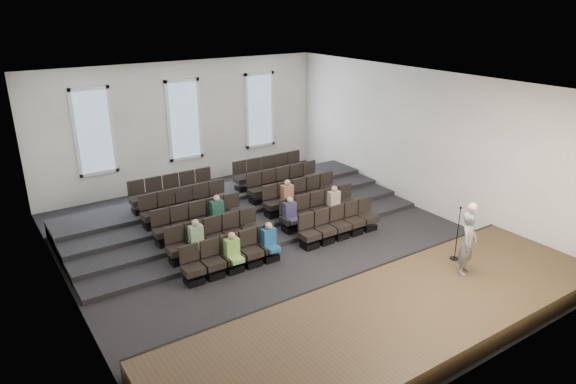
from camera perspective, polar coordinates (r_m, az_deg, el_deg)
name	(u,v)px	position (r m, az deg, el deg)	size (l,w,h in m)	color
ground	(279,246)	(16.04, -0.98, -6.03)	(14.00, 14.00, 0.00)	black
ceiling	(278,84)	(14.51, -1.10, 11.96)	(12.00, 14.00, 0.02)	white
wall_back	(184,125)	(21.13, -11.50, 7.35)	(12.00, 0.04, 5.00)	white
wall_front	(482,266)	(10.36, 20.71, -7.71)	(12.00, 0.04, 5.00)	white
wall_left	(62,214)	(13.06, -23.85, -2.27)	(0.04, 14.00, 5.00)	white
wall_right	(421,141)	(18.90, 14.57, 5.56)	(0.04, 14.00, 5.00)	white
stage	(398,318)	(12.51, 12.17, -13.58)	(11.80, 3.60, 0.50)	#3F2F1B
stage_lip	(349,285)	(13.58, 6.79, -10.27)	(11.80, 0.06, 0.52)	black
risers	(231,208)	(18.47, -6.33, -1.79)	(11.80, 4.80, 0.60)	black
seating_rows	(254,210)	(16.96, -3.82, -2.02)	(6.80, 4.70, 1.67)	black
windows	(184,120)	(21.02, -11.46, 7.85)	(8.44, 0.10, 3.24)	white
audience	(264,219)	(15.90, -2.72, -2.99)	(5.45, 2.64, 1.10)	#7DBF4C
speaker	(468,243)	(13.97, 19.36, -5.39)	(0.61, 0.40, 1.68)	slate
mic_stand	(456,244)	(14.75, 18.19, -5.48)	(0.26, 0.26, 1.55)	black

